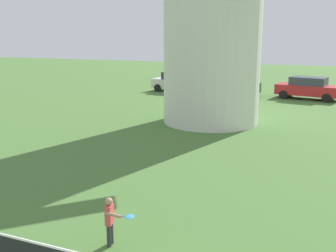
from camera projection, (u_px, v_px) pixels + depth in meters
player_far at (111, 219)px, 8.54m from camera, size 0.72×0.36×1.10m
parked_car_cream at (178, 81)px, 31.87m from camera, size 4.23×2.27×1.56m
parked_car_green at (233, 85)px, 29.68m from camera, size 4.05×2.35×1.56m
parked_car_red at (308, 88)px, 28.15m from camera, size 4.51×2.45×1.56m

